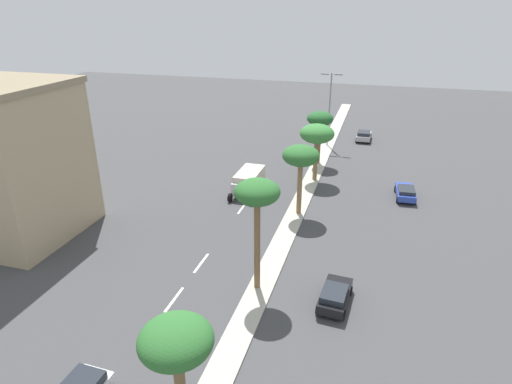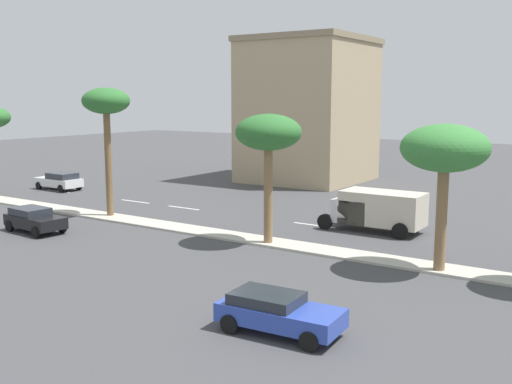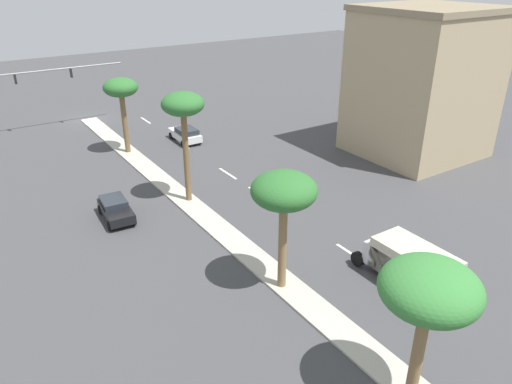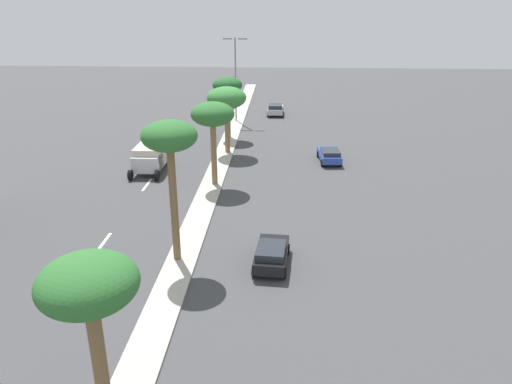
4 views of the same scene
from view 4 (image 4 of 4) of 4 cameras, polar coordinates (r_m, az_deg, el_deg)
name	(u,v)px [view 4 (image 4 of 4)]	position (r m, az deg, el deg)	size (l,w,h in m)	color
ground_plane	(206,199)	(37.24, -5.90, -0.84)	(160.00, 160.00, 0.00)	#424244
median_curb	(222,159)	(46.47, -4.07, 3.87)	(1.80, 89.33, 0.12)	#B7B2A3
lane_stripe_center	(73,284)	(28.13, -20.77, -10.08)	(0.20, 2.80, 0.01)	silver
lane_stripe_mid	(103,243)	(31.93, -17.53, -5.74)	(0.20, 2.80, 0.01)	silver
lane_stripe_rear	(147,185)	(40.97, -12.70, 0.85)	(0.20, 2.80, 0.01)	silver
palm_tree_leading	(89,290)	(15.70, -19.06, -10.87)	(3.10, 3.10, 6.95)	brown
palm_tree_far	(170,141)	(26.23, -10.12, 5.88)	(3.01, 3.01, 8.18)	brown
palm_tree_front	(213,116)	(38.42, -5.12, 8.91)	(3.43, 3.43, 6.74)	olive
palm_tree_left	(227,99)	(47.28, -3.48, 10.89)	(3.80, 3.80, 6.45)	olive
palm_tree_outboard	(227,87)	(52.97, -3.38, 12.22)	(3.20, 3.20, 6.56)	brown
street_lamp_inboard	(236,73)	(60.64, -2.43, 13.79)	(2.90, 0.24, 10.02)	gray
sedan_silver_near	(275,109)	(65.30, 2.29, 9.72)	(2.13, 4.05, 1.47)	#B2B2B7
sedan_blue_leading	(329,155)	(46.05, 8.64, 4.37)	(2.13, 4.21, 1.30)	#2D47AD
sedan_black_right	(271,254)	(27.71, 1.83, -7.28)	(2.13, 4.00, 1.38)	black
box_truck	(151,156)	(44.06, -12.26, 4.13)	(2.55, 5.86, 2.35)	silver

